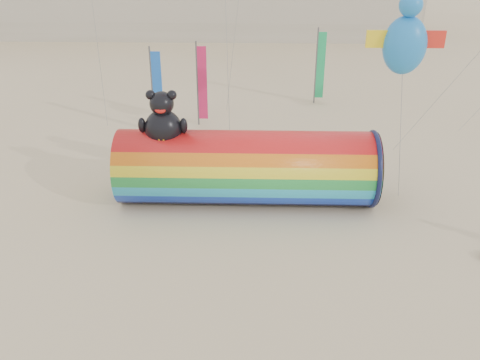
{
  "coord_description": "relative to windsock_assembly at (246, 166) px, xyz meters",
  "views": [
    {
      "loc": [
        1.04,
        -17.44,
        11.77
      ],
      "look_at": [
        0.5,
        1.5,
        2.4
      ],
      "focal_mm": 40.0,
      "sensor_mm": 36.0,
      "label": 1
    }
  ],
  "objects": [
    {
      "name": "windsock_assembly",
      "position": [
        0.0,
        0.0,
        0.0
      ],
      "size": [
        11.47,
        3.49,
        5.29
      ],
      "color": "red",
      "rests_on": "ground"
    },
    {
      "name": "ground",
      "position": [
        -0.69,
        -4.27,
        -1.75
      ],
      "size": [
        160.0,
        160.0,
        0.0
      ],
      "primitive_type": "plane",
      "color": "#CCB58C",
      "rests_on": "ground"
    },
    {
      "name": "festival_banners",
      "position": [
        -1.2,
        10.96,
        0.88
      ],
      "size": [
        10.79,
        6.09,
        5.2
      ],
      "color": "#59595E",
      "rests_on": "ground"
    }
  ]
}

